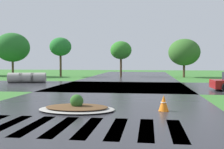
# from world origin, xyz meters

# --- Properties ---
(asphalt_roadway) EXTENTS (10.78, 80.00, 0.01)m
(asphalt_roadway) POSITION_xyz_m (0.00, 10.00, 0.00)
(asphalt_roadway) COLOR #2B2B30
(asphalt_roadway) RESTS_ON ground
(asphalt_cross_road) EXTENTS (90.00, 9.70, 0.01)m
(asphalt_cross_road) POSITION_xyz_m (0.00, 19.43, 0.00)
(asphalt_cross_road) COLOR #2B2B30
(asphalt_cross_road) RESTS_ON ground
(crosswalk_stripes) EXTENTS (6.75, 2.88, 0.01)m
(crosswalk_stripes) POSITION_xyz_m (0.00, 5.50, 0.00)
(crosswalk_stripes) COLOR white
(crosswalk_stripes) RESTS_ON ground
(median_island) EXTENTS (3.22, 2.22, 0.68)m
(median_island) POSITION_xyz_m (-0.69, 8.29, 0.13)
(median_island) COLOR #9E9B93
(median_island) RESTS_ON ground
(drainage_pipe_stack) EXTENTS (3.64, 1.73, 0.97)m
(drainage_pipe_stack) POSITION_xyz_m (-9.29, 22.01, 0.48)
(drainage_pipe_stack) COLOR #9E9B93
(drainage_pipe_stack) RESTS_ON ground
(traffic_cone) EXTENTS (0.43, 0.43, 0.67)m
(traffic_cone) POSITION_xyz_m (2.93, 8.62, 0.33)
(traffic_cone) COLOR orange
(traffic_cone) RESTS_ON ground
(background_treeline) EXTENTS (39.94, 6.26, 5.92)m
(background_treeline) POSITION_xyz_m (-8.58, 32.37, 3.77)
(background_treeline) COLOR #4C3823
(background_treeline) RESTS_ON ground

